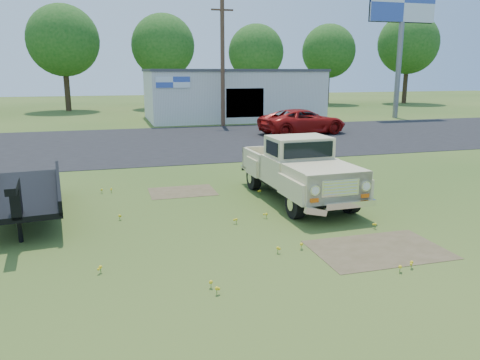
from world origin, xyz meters
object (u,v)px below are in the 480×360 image
(flatbed_trailer, at_px, (23,188))
(dark_sedan, at_px, (306,120))
(red_pickup, at_px, (303,122))
(vintage_pickup_truck, at_px, (298,168))
(billboard, at_px, (402,15))

(flatbed_trailer, xyz_separation_m, dark_sedan, (15.48, 15.63, -0.08))
(flatbed_trailer, bearing_deg, red_pickup, 38.28)
(vintage_pickup_truck, distance_m, red_pickup, 16.07)
(red_pickup, bearing_deg, dark_sedan, -40.05)
(red_pickup, xyz_separation_m, dark_sedan, (0.89, 1.51, -0.07))
(vintage_pickup_truck, relative_size, flatbed_trailer, 0.95)
(vintage_pickup_truck, bearing_deg, billboard, 48.49)
(billboard, height_order, vintage_pickup_truck, billboard)
(vintage_pickup_truck, xyz_separation_m, flatbed_trailer, (-8.08, 0.56, -0.21))
(red_pickup, relative_size, dark_sedan, 1.34)
(vintage_pickup_truck, xyz_separation_m, dark_sedan, (7.40, 16.19, -0.29))
(flatbed_trailer, xyz_separation_m, red_pickup, (14.59, 14.12, -0.01))
(billboard, xyz_separation_m, red_pickup, (-12.13, -7.87, -7.74))
(dark_sedan, bearing_deg, red_pickup, 162.78)
(vintage_pickup_truck, bearing_deg, flatbed_trailer, 174.07)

